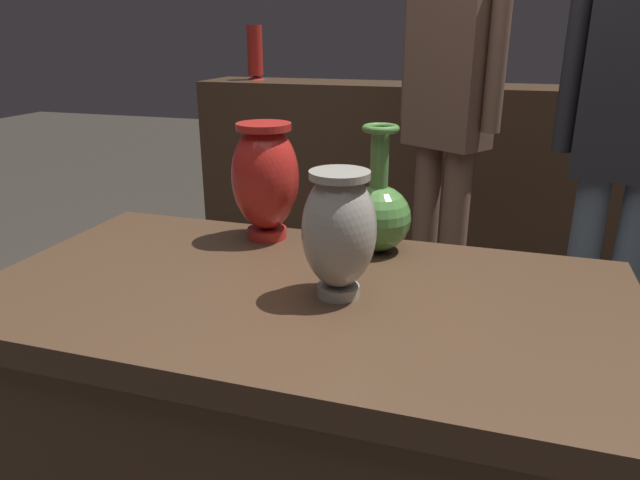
{
  "coord_description": "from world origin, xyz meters",
  "views": [
    {
      "loc": [
        0.32,
        -0.92,
        1.25
      ],
      "look_at": [
        0.04,
        -0.0,
        0.9
      ],
      "focal_mm": 32.56,
      "sensor_mm": 36.0,
      "label": 1
    }
  ],
  "objects_px": {
    "vase_tall_behind": "(265,177)",
    "shelf_vase_far_left": "(255,54)",
    "vase_centerpiece": "(339,230)",
    "shelf_vase_center": "(441,64)",
    "vase_left_accent": "(378,212)",
    "visitor_center_back": "(448,106)",
    "visitor_near_right": "(628,136)"
  },
  "relations": [
    {
      "from": "vase_centerpiece",
      "to": "shelf_vase_center",
      "type": "bearing_deg",
      "value": 91.91
    },
    {
      "from": "vase_tall_behind",
      "to": "vase_centerpiece",
      "type": "bearing_deg",
      "value": -46.25
    },
    {
      "from": "shelf_vase_far_left",
      "to": "vase_centerpiece",
      "type": "bearing_deg",
      "value": -63.52
    },
    {
      "from": "vase_tall_behind",
      "to": "visitor_near_right",
      "type": "height_order",
      "value": "visitor_near_right"
    },
    {
      "from": "vase_left_accent",
      "to": "visitor_near_right",
      "type": "relative_size",
      "value": 0.17
    },
    {
      "from": "visitor_center_back",
      "to": "vase_tall_behind",
      "type": "bearing_deg",
      "value": 108.78
    },
    {
      "from": "vase_tall_behind",
      "to": "shelf_vase_far_left",
      "type": "distance_m",
      "value": 2.17
    },
    {
      "from": "shelf_vase_center",
      "to": "vase_tall_behind",
      "type": "bearing_deg",
      "value": -95.05
    },
    {
      "from": "vase_tall_behind",
      "to": "visitor_center_back",
      "type": "height_order",
      "value": "visitor_center_back"
    },
    {
      "from": "vase_tall_behind",
      "to": "shelf_vase_far_left",
      "type": "height_order",
      "value": "shelf_vase_far_left"
    },
    {
      "from": "vase_centerpiece",
      "to": "vase_tall_behind",
      "type": "distance_m",
      "value": 0.35
    },
    {
      "from": "shelf_vase_center",
      "to": "visitor_center_back",
      "type": "xyz_separation_m",
      "value": [
        0.11,
        -0.71,
        -0.12
      ]
    },
    {
      "from": "shelf_vase_far_left",
      "to": "visitor_near_right",
      "type": "height_order",
      "value": "visitor_near_right"
    },
    {
      "from": "vase_centerpiece",
      "to": "shelf_vase_center",
      "type": "height_order",
      "value": "shelf_vase_center"
    },
    {
      "from": "shelf_vase_center",
      "to": "visitor_center_back",
      "type": "height_order",
      "value": "visitor_center_back"
    },
    {
      "from": "vase_left_accent",
      "to": "shelf_vase_center",
      "type": "bearing_deg",
      "value": 92.66
    },
    {
      "from": "vase_centerpiece",
      "to": "visitor_center_back",
      "type": "xyz_separation_m",
      "value": [
        0.04,
        1.45,
        0.05
      ]
    },
    {
      "from": "shelf_vase_far_left",
      "to": "visitor_center_back",
      "type": "xyz_separation_m",
      "value": [
        1.15,
        -0.78,
        -0.16
      ]
    },
    {
      "from": "vase_centerpiece",
      "to": "visitor_near_right",
      "type": "bearing_deg",
      "value": 62.06
    },
    {
      "from": "vase_centerpiece",
      "to": "vase_left_accent",
      "type": "xyz_separation_m",
      "value": [
        0.02,
        0.25,
        -0.04
      ]
    },
    {
      "from": "vase_left_accent",
      "to": "visitor_center_back",
      "type": "bearing_deg",
      "value": 88.82
    },
    {
      "from": "vase_tall_behind",
      "to": "shelf_vase_far_left",
      "type": "bearing_deg",
      "value": 113.75
    },
    {
      "from": "shelf_vase_center",
      "to": "visitor_near_right",
      "type": "relative_size",
      "value": 0.12
    },
    {
      "from": "vase_tall_behind",
      "to": "shelf_vase_center",
      "type": "relative_size",
      "value": 1.36
    },
    {
      "from": "vase_left_accent",
      "to": "visitor_center_back",
      "type": "distance_m",
      "value": 1.2
    },
    {
      "from": "vase_centerpiece",
      "to": "vase_left_accent",
      "type": "distance_m",
      "value": 0.25
    },
    {
      "from": "vase_tall_behind",
      "to": "vase_left_accent",
      "type": "bearing_deg",
      "value": -0.64
    },
    {
      "from": "shelf_vase_far_left",
      "to": "shelf_vase_center",
      "type": "bearing_deg",
      "value": -4.12
    },
    {
      "from": "vase_left_accent",
      "to": "visitor_near_right",
      "type": "distance_m",
      "value": 1.18
    },
    {
      "from": "vase_centerpiece",
      "to": "shelf_vase_center",
      "type": "distance_m",
      "value": 2.17
    },
    {
      "from": "shelf_vase_far_left",
      "to": "visitor_near_right",
      "type": "distance_m",
      "value": 2.04
    },
    {
      "from": "visitor_center_back",
      "to": "shelf_vase_far_left",
      "type": "bearing_deg",
      "value": -2.15
    }
  ]
}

